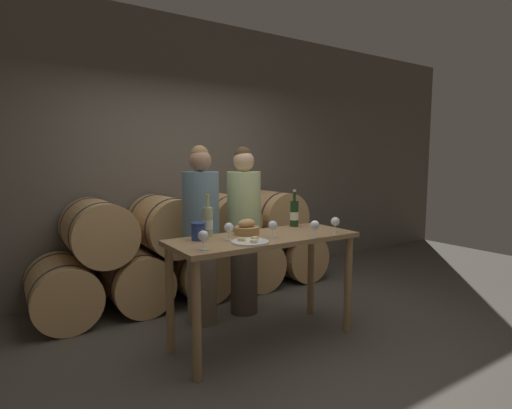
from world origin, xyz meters
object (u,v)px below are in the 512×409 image
object	(u,v)px
wine_bottle_red	(294,214)
bread_basket	(247,229)
cheese_plate	(250,242)
wine_glass_center	(273,226)
tasting_table	(264,253)
blue_crock	(198,231)
person_left	(201,234)
wine_glass_far_left	(203,236)
wine_glass_left	(229,228)
person_right	(244,229)
wine_bottle_white	(208,222)
wine_glass_far_right	(335,222)
wine_glass_right	(315,226)

from	to	relation	value
wine_bottle_red	bread_basket	distance (m)	0.60
cheese_plate	wine_glass_center	distance (m)	0.30
tasting_table	wine_glass_center	xyz separation A→B (m)	(0.03, -0.08, 0.24)
blue_crock	tasting_table	bearing A→B (deg)	-15.50
person_left	wine_glass_far_left	size ratio (longest dim) A/B	12.16
wine_glass_left	person_right	bearing A→B (deg)	50.32
tasting_table	bread_basket	xyz separation A→B (m)	(-0.08, 0.14, 0.19)
person_left	wine_bottle_white	distance (m)	0.47
wine_glass_far_right	bread_basket	bearing A→B (deg)	152.52
person_left	wine_glass_right	bearing A→B (deg)	-57.64
wine_bottle_white	wine_glass_left	distance (m)	0.23
cheese_plate	wine_glass_left	xyz separation A→B (m)	(-0.08, 0.18, 0.09)
tasting_table	person_right	world-z (taller)	person_right
blue_crock	cheese_plate	bearing A→B (deg)	-47.49
wine_glass_far_right	wine_glass_far_left	bearing A→B (deg)	178.28
wine_bottle_red	blue_crock	xyz separation A→B (m)	(-1.03, -0.09, -0.05)
wine_bottle_red	wine_glass_center	bearing A→B (deg)	-146.24
person_right	wine_glass_right	xyz separation A→B (m)	(0.12, -0.91, 0.15)
wine_bottle_white	wine_glass_far_right	bearing A→B (deg)	-24.29
person_right	blue_crock	size ratio (longest dim) A/B	12.00
tasting_table	wine_bottle_white	world-z (taller)	wine_bottle_white
bread_basket	cheese_plate	size ratio (longest dim) A/B	0.75
wine_glass_center	wine_glass_far_right	world-z (taller)	same
person_right	wine_glass_far_right	bearing A→B (deg)	-65.35
wine_glass_center	blue_crock	bearing A→B (deg)	157.81
person_left	wine_bottle_white	size ratio (longest dim) A/B	4.77
wine_bottle_red	wine_glass_far_left	xyz separation A→B (m)	(-1.14, -0.41, -0.03)
person_right	tasting_table	bearing A→B (deg)	-107.01
blue_crock	wine_glass_far_left	xyz separation A→B (m)	(-0.11, -0.32, 0.02)
person_right	wine_glass_right	bearing A→B (deg)	-82.77
person_left	wine_glass_center	xyz separation A→B (m)	(0.29, -0.73, 0.15)
person_right	cheese_plate	world-z (taller)	person_right
blue_crock	wine_bottle_red	bearing A→B (deg)	5.12
person_left	wine_glass_far_left	distance (m)	0.92
cheese_plate	person_left	bearing A→B (deg)	91.59
wine_glass_far_left	wine_glass_far_right	size ratio (longest dim) A/B	1.00
wine_bottle_white	wine_glass_right	size ratio (longest dim) A/B	2.55
wine_glass_center	wine_glass_left	bearing A→B (deg)	164.32
wine_bottle_red	wine_glass_right	bearing A→B (deg)	-110.70
wine_glass_left	wine_glass_far_right	xyz separation A→B (m)	(0.92, -0.23, 0.00)
cheese_plate	person_right	bearing A→B (deg)	61.50
wine_bottle_red	wine_bottle_white	distance (m)	0.90
wine_bottle_red	wine_glass_center	size ratio (longest dim) A/B	2.54
tasting_table	wine_glass_far_right	size ratio (longest dim) A/B	11.56
tasting_table	person_right	xyz separation A→B (m)	(0.20, 0.65, 0.08)
wine_glass_right	wine_glass_center	bearing A→B (deg)	147.01
person_right	wine_glass_center	distance (m)	0.76
bread_basket	wine_bottle_white	bearing A→B (deg)	163.19
wine_bottle_red	wine_glass_far_left	distance (m)	1.21
wine_glass_center	wine_glass_right	xyz separation A→B (m)	(0.28, -0.18, 0.00)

